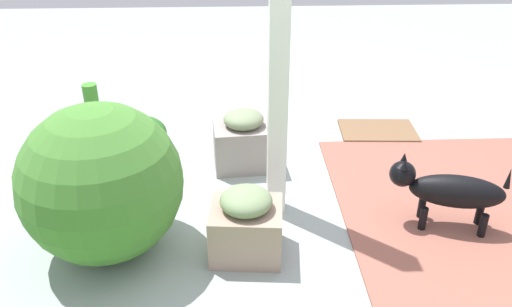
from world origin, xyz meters
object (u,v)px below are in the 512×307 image
Objects in this scene: stone_planter_nearest at (244,141)px; terracotta_pot_broad at (140,139)px; doormat at (378,131)px; porch_pillar at (279,46)px; terracotta_pot_tall at (96,126)px; dog at (448,190)px; round_shrub at (101,183)px; stone_planter_mid at (246,225)px.

stone_planter_nearest reaches higher than terracotta_pot_broad.
terracotta_pot_broad is at bearing 15.13° from doormat.
doormat is at bearing -131.25° from porch_pillar.
dog is at bearing 153.73° from terracotta_pot_tall.
stone_planter_nearest is at bearing -130.00° from round_shrub.
terracotta_pot_tall is at bearing -33.96° from porch_pillar.
stone_planter_mid is 1.82m from terracotta_pot_tall.
round_shrub is 1.68× the size of terracotta_pot_tall.
round_shrub is 2.06m from dog.
terracotta_pot_broad is 0.54m from terracotta_pot_tall.
porch_pillar is 1.90m from terracotta_pot_tall.
terracotta_pot_tall is 0.86× the size of doormat.
round_shrub is 1.31× the size of dog.
terracotta_pot_broad is 2.02m from doormat.
stone_planter_nearest is 0.86× the size of terracotta_pot_tall.
terracotta_pot_tall is (0.37, -1.32, -0.27)m from round_shrub.
dog is (-2.05, -0.12, -0.18)m from round_shrub.
stone_planter_mid is 1.08× the size of terracotta_pot_broad.
dog reaches higher than stone_planter_mid.
doormat is at bearing -87.35° from dog.
stone_planter_nearest is 1.16× the size of terracotta_pot_broad.
stone_planter_nearest is at bearing -71.33° from porch_pillar.
terracotta_pot_tall reaches higher than terracotta_pot_broad.
stone_planter_mid is 0.63× the size of dog.
dog reaches higher than terracotta_pot_broad.
round_shrub reaches higher than doormat.
terracotta_pot_tall is at bearing -39.84° from terracotta_pot_broad.
round_shrub is 2.26× the size of terracotta_pot_broad.
doormat is (-2.36, -0.18, -0.18)m from terracotta_pot_tall.
terracotta_pot_broad is 0.74× the size of terracotta_pot_tall.
terracotta_pot_tall is 2.70m from dog.
terracotta_pot_broad is (0.97, -0.58, -0.87)m from porch_pillar.
porch_pillar is 3.48× the size of doormat.
stone_planter_mid is (0.01, 1.04, -0.01)m from stone_planter_nearest.
round_shrub is at bearing 50.00° from stone_planter_nearest.
stone_planter_mid is at bearing 65.66° from porch_pillar.
terracotta_pot_broad is at bearing 0.16° from stone_planter_nearest.
round_shrub is 2.53m from doormat.
porch_pillar reaches higher than terracotta_pot_broad.
dog is (-1.04, 0.26, -0.83)m from porch_pillar.
stone_planter_nearest is at bearing 163.80° from terracotta_pot_tall.
stone_planter_mid is 1.97m from doormat.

